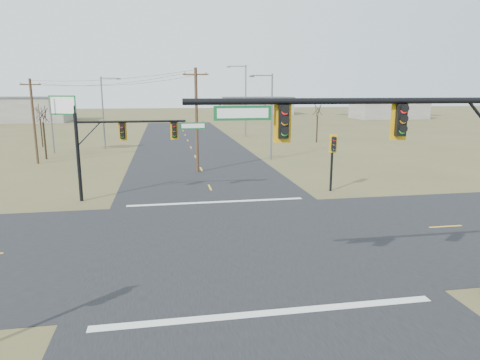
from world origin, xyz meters
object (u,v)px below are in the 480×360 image
object	(u,v)px
mast_arm_near	(411,148)
mast_arm_far	(127,137)
bare_tree_a	(42,113)
bare_tree_b	(40,112)
streetlight_b	(244,97)
streetlight_a	(270,112)
utility_pole_far	(34,120)
utility_pole_near	(197,119)
highway_sign	(63,113)
bare_tree_c	(318,109)
pedestal_signal_ne	(333,150)
streetlight_c	(104,109)

from	to	relation	value
mast_arm_near	mast_arm_far	distance (m)	20.16
bare_tree_a	bare_tree_b	xyz separation A→B (m)	(-3.14, 10.74, -0.44)
streetlight_b	bare_tree_a	world-z (taller)	streetlight_b
streetlight_a	mast_arm_far	bearing A→B (deg)	-152.74
mast_arm_near	utility_pole_far	world-z (taller)	utility_pole_far
utility_pole_near	highway_sign	distance (m)	21.10
streetlight_a	bare_tree_c	world-z (taller)	streetlight_a
mast_arm_far	pedestal_signal_ne	world-z (taller)	mast_arm_far
highway_sign	streetlight_c	distance (m)	5.35
utility_pole_far	bare_tree_b	world-z (taller)	utility_pole_far
mast_arm_far	bare_tree_c	bearing A→B (deg)	50.63
pedestal_signal_ne	utility_pole_near	distance (m)	13.41
mast_arm_near	bare_tree_b	world-z (taller)	mast_arm_near
bare_tree_b	highway_sign	bearing A→B (deg)	-55.08
mast_arm_far	mast_arm_near	bearing A→B (deg)	-57.40
mast_arm_near	highway_sign	size ratio (longest dim) A/B	1.65
pedestal_signal_ne	bare_tree_b	bearing A→B (deg)	156.93
utility_pole_far	streetlight_c	size ratio (longest dim) A/B	0.94
pedestal_signal_ne	streetlight_b	distance (m)	38.85
utility_pole_near	bare_tree_b	distance (m)	28.44
pedestal_signal_ne	bare_tree_c	bearing A→B (deg)	96.21
utility_pole_near	streetlight_c	bearing A→B (deg)	119.86
mast_arm_near	streetlight_b	distance (m)	55.65
utility_pole_near	bare_tree_a	xyz separation A→B (m)	(-15.88, 10.40, 0.11)
utility_pole_near	utility_pole_far	bearing A→B (deg)	154.76
highway_sign	bare_tree_b	bearing A→B (deg)	148.86
pedestal_signal_ne	highway_sign	xyz separation A→B (m)	(-24.15, 24.50, 1.62)
streetlight_c	bare_tree_b	bearing A→B (deg)	163.70
streetlight_a	bare_tree_b	xyz separation A→B (m)	(-27.31, 15.33, -0.57)
mast_arm_near	bare_tree_a	world-z (taller)	mast_arm_near
utility_pole_near	streetlight_b	distance (m)	30.91
mast_arm_near	utility_pole_far	xyz separation A→B (m)	(-21.27, 33.73, -1.13)
mast_arm_near	utility_pole_near	size ratio (longest dim) A/B	1.19
streetlight_a	bare_tree_c	bearing A→B (deg)	32.97
pedestal_signal_ne	utility_pole_far	world-z (taller)	utility_pole_far
highway_sign	bare_tree_c	bearing A→B (deg)	32.06
streetlight_a	bare_tree_c	distance (m)	17.55
pedestal_signal_ne	utility_pole_near	size ratio (longest dim) A/B	0.46
pedestal_signal_ne	bare_tree_a	bearing A→B (deg)	165.90
mast_arm_near	utility_pole_near	xyz separation A→B (m)	(-5.26, 26.19, -0.73)
mast_arm_far	bare_tree_c	world-z (taller)	bare_tree_c
streetlight_c	mast_arm_far	bearing A→B (deg)	-76.53
mast_arm_far	highway_sign	bearing A→B (deg)	111.65
pedestal_signal_ne	streetlight_a	bearing A→B (deg)	118.12
mast_arm_near	mast_arm_far	world-z (taller)	mast_arm_near
mast_arm_near	pedestal_signal_ne	distance (m)	17.42
mast_arm_near	bare_tree_b	xyz separation A→B (m)	(-24.29, 47.33, -1.06)
utility_pole_near	streetlight_a	xyz separation A→B (m)	(8.29, 5.80, 0.24)
bare_tree_b	utility_pole_near	bearing A→B (deg)	-48.02
streetlight_b	bare_tree_a	bearing A→B (deg)	-134.66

